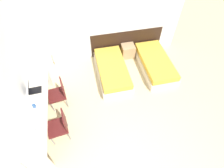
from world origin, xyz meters
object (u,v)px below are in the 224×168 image
Objects in this scene: chair_near_laptop at (59,93)px; laptop at (33,89)px; bed_near_door at (155,63)px; nightstand at (128,51)px; chair_near_notebook at (60,125)px; bed_near_window at (112,70)px.

laptop reaches higher than chair_near_laptop.
bed_near_door is 2.15× the size of chair_near_laptop.
chair_near_notebook is (-2.39, -2.51, 0.26)m from nightstand.
chair_near_laptop reaches higher than bed_near_door.
bed_near_door is 2.15× the size of chair_near_notebook.
chair_near_laptop reaches higher than nightstand.
nightstand is at bearing 25.35° from chair_near_laptop.
bed_near_door is 3.59m from chair_near_notebook.
laptop is at bearing -152.31° from nightstand.
bed_near_window is 2.15× the size of chair_near_laptop.
chair_near_notebook is at bearing -133.57° from nightstand.
chair_near_laptop is 0.97m from chair_near_notebook.
nightstand reaches higher than bed_near_door.
laptop is (-2.21, -0.79, 0.62)m from bed_near_window.
bed_near_window is 5.93× the size of laptop.
chair_near_notebook is (0.00, -0.97, 0.00)m from chair_near_laptop.
bed_near_door is 3.23m from chair_near_laptop.
nightstand is 2.85m from chair_near_laptop.
laptop is at bearing 173.58° from chair_near_laptop.
nightstand is at bearing 39.85° from chair_near_notebook.
bed_near_window is 1.06m from nightstand.
chair_near_notebook is at bearing -97.43° from chair_near_laptop.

